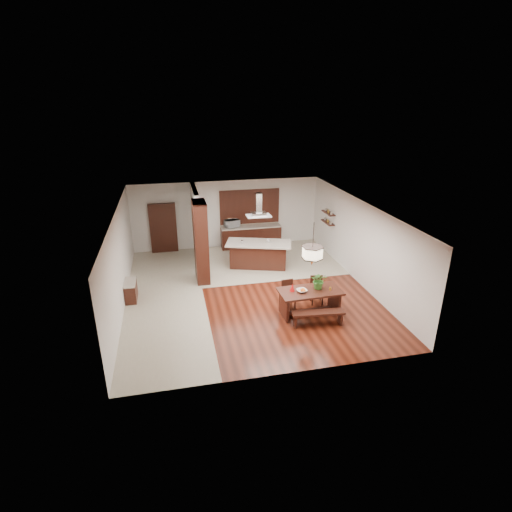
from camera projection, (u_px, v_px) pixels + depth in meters
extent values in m
plane|color=#3E150B|center=(247.00, 291.00, 13.62)|extent=(9.00, 9.00, 0.00)
cube|color=white|center=(247.00, 208.00, 12.54)|extent=(8.00, 9.00, 0.04)
cube|color=silver|center=(227.00, 214.00, 17.16)|extent=(8.00, 0.04, 2.90)
cube|color=silver|center=(286.00, 321.00, 9.00)|extent=(8.00, 0.04, 2.90)
cube|color=silver|center=(120.00, 261.00, 12.28)|extent=(0.04, 9.00, 2.90)
cube|color=silver|center=(360.00, 242.00, 13.88)|extent=(0.04, 9.00, 2.90)
cube|color=#BDB49D|center=(165.00, 299.00, 13.07)|extent=(2.50, 9.00, 0.01)
cube|color=#BDB49D|center=(266.00, 260.00, 16.13)|extent=(5.50, 4.00, 0.01)
cube|color=#3A1C0E|center=(247.00, 209.00, 12.55)|extent=(8.00, 9.00, 0.02)
cube|color=black|center=(201.00, 242.00, 13.89)|extent=(0.45, 1.00, 2.90)
cube|color=silver|center=(196.00, 225.00, 15.79)|extent=(0.18, 2.40, 2.90)
cube|color=black|center=(131.00, 291.00, 12.92)|extent=(0.37, 0.88, 0.63)
cube|color=black|center=(163.00, 228.00, 16.68)|extent=(1.10, 0.20, 2.10)
cube|color=black|center=(251.00, 237.00, 17.46)|extent=(2.60, 0.60, 0.90)
cube|color=#BFB5A7|center=(251.00, 227.00, 17.28)|extent=(2.60, 0.62, 0.05)
cube|color=brown|center=(250.00, 207.00, 17.21)|extent=(2.60, 0.08, 1.50)
cube|color=black|center=(328.00, 222.00, 16.23)|extent=(0.26, 0.90, 0.04)
cube|color=black|center=(328.00, 213.00, 16.08)|extent=(0.26, 0.90, 0.04)
cube|color=black|center=(310.00, 291.00, 11.92)|extent=(1.91, 1.00, 0.06)
cube|color=black|center=(284.00, 306.00, 11.88)|extent=(0.11, 0.75, 0.72)
cube|color=black|center=(334.00, 300.00, 12.25)|extent=(0.11, 0.75, 0.72)
imported|color=#316722|center=(319.00, 280.00, 11.92)|extent=(0.59, 0.55, 0.54)
imported|color=beige|center=(302.00, 291.00, 11.81)|extent=(0.35, 0.35, 0.07)
cone|color=red|center=(292.00, 287.00, 11.82)|extent=(0.19, 0.19, 0.23)
cylinder|color=gold|center=(330.00, 289.00, 11.91)|extent=(0.08, 0.08, 0.09)
cube|color=black|center=(258.00, 255.00, 15.38)|extent=(2.27, 1.41, 0.96)
cube|color=#BFB5A7|center=(259.00, 243.00, 15.14)|extent=(2.65, 1.76, 0.05)
imported|color=silver|center=(268.00, 241.00, 15.16)|extent=(0.17, 0.17, 0.10)
imported|color=silver|center=(232.00, 223.00, 17.07)|extent=(0.70, 0.60, 0.33)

